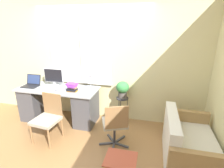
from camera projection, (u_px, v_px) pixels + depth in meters
ground_plane at (83, 132)px, 3.62m from camera, size 14.00×14.00×0.00m
wall_back_with_window at (93, 60)px, 3.91m from camera, size 9.00×0.12×2.70m
desk at (59, 103)px, 3.97m from camera, size 1.78×0.71×0.78m
laptop at (32, 84)px, 3.98m from camera, size 0.35×0.30×0.24m
monitor at (54, 77)px, 3.95m from camera, size 0.45×0.19×0.40m
keyboard at (45, 90)px, 3.74m from camera, size 0.37×0.14×0.02m
mouse at (56, 90)px, 3.69m from camera, size 0.04×0.07×0.03m
desk_lamp at (91, 79)px, 3.70m from camera, size 0.12×0.12×0.35m
book_stack at (72, 87)px, 3.65m from camera, size 0.23×0.20×0.17m
desk_chair_wooden at (48, 116)px, 3.29m from camera, size 0.49×0.50×0.88m
office_chair_swivel at (115, 123)px, 3.05m from camera, size 0.55×0.56×0.87m
couch_loveseat at (187, 146)px, 2.78m from camera, size 0.77×1.23×0.79m
plant_stand at (122, 101)px, 3.84m from camera, size 0.26×0.26×0.59m
potted_plant at (123, 89)px, 3.75m from camera, size 0.28×0.28×0.37m
folding_stool at (121, 161)px, 2.36m from camera, size 0.43×0.36×0.41m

